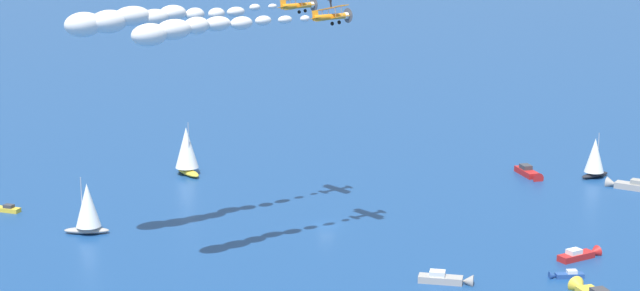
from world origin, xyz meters
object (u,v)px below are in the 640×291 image
sailboat_outer_ring_d (187,150)px  biplane_wingman (332,16)px  motorboat_mid_cluster (448,279)px  motorboat_far_stbd (565,275)px  wingwalker_wingman (331,2)px  motorboat_trailing (3,209)px  sailboat_outer_ring_f (88,208)px  motorboat_far_port (529,173)px  motorboat_outer_ring_c (628,185)px  sailboat_near_centre (595,157)px  motorboat_ahead (581,255)px  biplane_lead (299,5)px

sailboat_outer_ring_d → biplane_wingman: 61.10m
motorboat_mid_cluster → motorboat_far_stbd: bearing=107.6°
biplane_wingman → wingwalker_wingman: bearing=-135.4°
motorboat_mid_cluster → motorboat_trailing: bearing=-105.7°
motorboat_far_stbd → sailboat_outer_ring_f: 77.35m
motorboat_far_port → motorboat_far_stbd: size_ratio=1.70×
wingwalker_wingman → motorboat_trailing: bearing=-96.9°
motorboat_far_stbd → motorboat_outer_ring_c: size_ratio=0.56×
sailboat_outer_ring_d → wingwalker_wingman: wingwalker_wingman is taller
motorboat_far_port → motorboat_far_stbd: motorboat_far_port is taller
sailboat_outer_ring_d → sailboat_outer_ring_f: bearing=-6.9°
motorboat_outer_ring_c → sailboat_near_centre: bearing=-141.6°
sailboat_near_centre → sailboat_outer_ring_f: 99.64m
motorboat_ahead → biplane_lead: size_ratio=1.07×
sailboat_outer_ring_f → biplane_wingman: biplane_wingman is taller
sailboat_near_centre → biplane_lead: 71.11m
biplane_lead → biplane_wingman: bearing=28.4°
sailboat_outer_ring_f → biplane_wingman: 51.89m
motorboat_far_stbd → biplane_wingman: biplane_wingman is taller
motorboat_far_port → motorboat_outer_ring_c: bearing=72.0°
motorboat_outer_ring_c → biplane_lead: 74.09m
sailboat_near_centre → motorboat_ahead: (49.99, -5.53, -3.52)m
motorboat_far_stbd → motorboat_ahead: (-9.21, 2.89, 0.20)m
motorboat_outer_ring_c → sailboat_outer_ring_f: sailboat_outer_ring_f is taller
sailboat_near_centre → motorboat_mid_cluster: bearing=-21.3°
motorboat_trailing → biplane_wingman: biplane_wingman is taller
motorboat_trailing → motorboat_mid_cluster: (22.44, 80.00, 0.15)m
sailboat_outer_ring_f → sailboat_near_centre: bearing=121.1°
motorboat_ahead → sailboat_outer_ring_d: (-38.35, -74.93, 4.38)m
motorboat_far_stbd → motorboat_ahead: bearing=162.6°
sailboat_outer_ring_d → motorboat_outer_ring_c: bearing=92.8°
wingwalker_wingman → sailboat_outer_ring_d: bearing=-136.8°
motorboat_far_stbd → biplane_lead: biplane_lead is taller
motorboat_trailing → sailboat_near_centre: bearing=111.8°
motorboat_trailing → motorboat_mid_cluster: 83.08m
motorboat_mid_cluster → biplane_wingman: biplane_wingman is taller
biplane_lead → sailboat_outer_ring_f: bearing=-62.4°
sailboat_near_centre → sailboat_outer_ring_f: sailboat_outer_ring_f is taller
biplane_lead → wingwalker_wingman: size_ratio=4.31×
motorboat_trailing → motorboat_outer_ring_c: motorboat_outer_ring_c is taller
motorboat_trailing → motorboat_ahead: bearing=85.5°
motorboat_trailing → motorboat_ahead: motorboat_ahead is taller
motorboat_far_stbd → motorboat_outer_ring_c: (-51.80, 14.29, 0.32)m
motorboat_outer_ring_c → sailboat_outer_ring_f: (44.12, -91.16, 3.70)m
motorboat_ahead → sailboat_outer_ring_f: bearing=-88.9°
sailboat_outer_ring_f → sailboat_outer_ring_d: bearing=173.1°
motorboat_far_port → motorboat_mid_cluster: size_ratio=1.13×
motorboat_outer_ring_c → wingwalker_wingman: 76.17m
sailboat_near_centre → motorboat_ahead: 50.42m
motorboat_trailing → sailboat_outer_ring_f: size_ratio=0.64×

